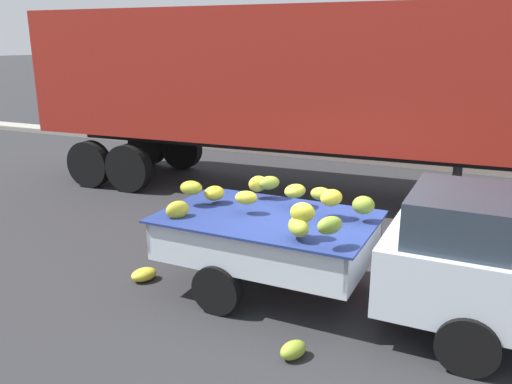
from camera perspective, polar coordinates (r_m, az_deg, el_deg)
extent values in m
plane|color=#28282B|center=(7.18, 7.11, -11.22)|extent=(220.00, 220.00, 0.00)
cube|color=gray|center=(15.02, 16.95, 3.10)|extent=(80.00, 0.80, 0.16)
cube|color=silver|center=(6.42, 22.66, -8.04)|extent=(1.97, 1.70, 0.78)
cube|color=#28333D|center=(6.20, 21.52, -2.31)|extent=(1.09, 1.48, 0.52)
cube|color=silver|center=(7.03, 1.22, -6.50)|extent=(2.70, 1.71, 0.08)
cube|color=silver|center=(7.63, 3.73, -2.58)|extent=(2.67, 0.10, 0.44)
cube|color=silver|center=(6.25, -1.83, -6.87)|extent=(2.67, 0.10, 0.44)
cube|color=silver|center=(6.54, 11.81, -6.16)|extent=(0.08, 1.66, 0.44)
cube|color=silver|center=(7.53, -7.90, -2.96)|extent=(0.08, 1.66, 0.44)
cube|color=#B21914|center=(7.67, 3.81, -2.80)|extent=(2.56, 0.06, 0.07)
cube|color=navy|center=(6.85, 1.25, -2.72)|extent=(2.82, 1.83, 0.03)
ellipsoid|color=gold|center=(5.98, 5.11, -2.24)|extent=(0.33, 0.27, 0.23)
ellipsoid|color=olive|center=(6.67, 11.67, -1.41)|extent=(0.33, 0.30, 0.23)
ellipsoid|color=#ACAB2A|center=(7.23, -7.10, 0.45)|extent=(0.35, 0.29, 0.20)
ellipsoid|color=gold|center=(7.12, 4.29, 0.12)|extent=(0.34, 0.40, 0.18)
ellipsoid|color=#A7B132|center=(6.00, 4.68, -3.81)|extent=(0.40, 0.41, 0.22)
ellipsoid|color=olive|center=(5.76, 8.07, -3.63)|extent=(0.33, 0.38, 0.20)
ellipsoid|color=#90A631|center=(7.51, 1.45, 1.01)|extent=(0.35, 0.36, 0.20)
ellipsoid|color=#929F2A|center=(6.74, 7.11, -0.19)|extent=(0.27, 0.22, 0.17)
ellipsoid|color=gold|center=(6.85, -1.08, -0.62)|extent=(0.35, 0.28, 0.18)
ellipsoid|color=yellow|center=(6.68, 8.24, -0.64)|extent=(0.36, 0.37, 0.22)
ellipsoid|color=yellow|center=(7.54, 0.23, 0.90)|extent=(0.33, 0.34, 0.24)
ellipsoid|color=gold|center=(7.34, -4.58, -0.13)|extent=(0.35, 0.38, 0.20)
ellipsoid|color=gold|center=(6.84, -8.58, -1.95)|extent=(0.32, 0.37, 0.24)
cylinder|color=black|center=(7.34, 23.04, -9.05)|extent=(0.64, 0.21, 0.64)
cylinder|color=black|center=(5.91, 22.13, -15.27)|extent=(0.64, 0.21, 0.64)
cylinder|color=black|center=(7.92, 1.52, -5.85)|extent=(0.64, 0.21, 0.64)
cylinder|color=black|center=(6.62, -4.24, -10.53)|extent=(0.64, 0.21, 0.64)
cube|color=maroon|center=(11.26, 4.76, 12.59)|extent=(12.10, 3.03, 2.70)
cube|color=black|center=(11.45, 4.59, 5.08)|extent=(11.05, 0.89, 0.30)
cylinder|color=black|center=(14.07, -8.11, 4.72)|extent=(1.09, 0.35, 1.08)
cylinder|color=black|center=(12.10, -13.76, 2.55)|extent=(1.09, 0.35, 1.08)
cylinder|color=black|center=(14.63, -11.80, 4.97)|extent=(1.09, 0.35, 1.08)
cylinder|color=black|center=(12.75, -17.72, 2.93)|extent=(1.09, 0.35, 1.08)
cylinder|color=#38383A|center=(11.06, 21.07, 1.11)|extent=(0.18, 0.18, 1.25)
ellipsoid|color=gold|center=(7.68, -12.15, -8.81)|extent=(0.41, 0.45, 0.18)
ellipsoid|color=#8DA02E|center=(5.86, 4.10, -16.85)|extent=(0.34, 0.39, 0.19)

